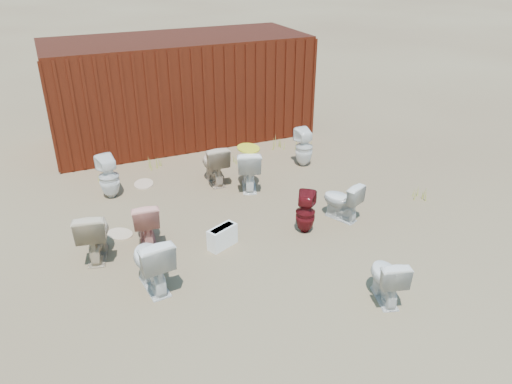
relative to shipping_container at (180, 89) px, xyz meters
name	(u,v)px	position (x,y,z in m)	size (l,w,h in m)	color
ground	(270,237)	(0.00, -5.20, -1.20)	(100.00, 100.00, 0.00)	brown
shipping_container	(180,89)	(0.00, 0.00, 0.00)	(6.00, 2.40, 2.40)	#44170B
toilet_front_a	(151,261)	(-2.08, -5.74, -0.77)	(0.48, 0.84, 0.86)	white
toilet_front_pink	(145,221)	(-1.90, -4.53, -0.82)	(0.42, 0.74, 0.76)	#E59284
toilet_front_c	(386,278)	(0.74, -7.27, -0.85)	(0.39, 0.69, 0.71)	silver
toilet_front_maroon	(305,212)	(0.60, -5.27, -0.84)	(0.32, 0.33, 0.72)	#5A0F13
toilet_front_e	(342,200)	(1.39, -5.13, -0.85)	(0.39, 0.69, 0.70)	silver
toilet_back_a	(109,177)	(-2.18, -2.68, -0.78)	(0.38, 0.39, 0.84)	white
toilet_back_beige_left	(94,233)	(-2.71, -4.64, -0.78)	(0.47, 0.82, 0.83)	#C0AC8C
toilet_back_beige_right	(214,163)	(-0.15, -2.86, -0.79)	(0.46, 0.80, 0.82)	#C1A98D
toilet_back_yellowlid	(249,168)	(0.38, -3.36, -0.79)	(0.46, 0.81, 0.83)	white
toilet_back_e	(304,147)	(1.90, -2.81, -0.79)	(0.37, 0.38, 0.83)	white
yellow_lid	(248,148)	(0.38, -3.36, -0.36)	(0.42, 0.52, 0.03)	yellow
loose_tank	(222,237)	(-0.83, -5.16, -1.02)	(0.50, 0.20, 0.35)	white
loose_lid_near	(144,184)	(-1.50, -2.40, -1.19)	(0.38, 0.49, 0.02)	beige
loose_lid_far	(120,234)	(-2.28, -4.14, -1.19)	(0.36, 0.47, 0.02)	beige
weed_clump_a	(106,175)	(-2.17, -1.91, -1.07)	(0.36, 0.36, 0.26)	#9C9E3F
weed_clump_b	(241,158)	(0.68, -2.21, -1.06)	(0.32, 0.32, 0.27)	#9C9E3F
weed_clump_c	(305,143)	(2.32, -2.10, -1.02)	(0.36, 0.36, 0.36)	#9C9E3F
weed_clump_d	(156,163)	(-1.08, -1.70, -1.08)	(0.30, 0.30, 0.24)	#9C9E3F
weed_clump_e	(277,142)	(1.80, -1.70, -1.05)	(0.34, 0.34, 0.31)	#9C9E3F
weed_clump_f	(419,194)	(3.14, -5.11, -1.08)	(0.28, 0.28, 0.24)	#9C9E3F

